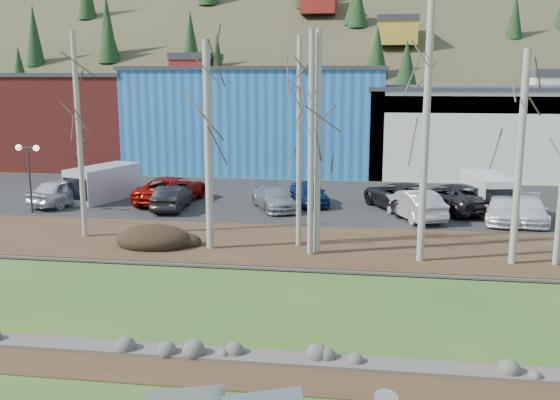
% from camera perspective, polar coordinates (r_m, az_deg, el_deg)
% --- Properties ---
extents(dirt_strip, '(80.00, 1.80, 0.03)m').
position_cam_1_polar(dirt_strip, '(16.76, -3.41, -15.63)').
color(dirt_strip, '#382616').
rests_on(dirt_strip, ground).
extents(near_bank_rocks, '(80.00, 0.80, 0.50)m').
position_cam_1_polar(near_bank_rocks, '(17.65, -2.73, -14.23)').
color(near_bank_rocks, '#47423D').
rests_on(near_bank_rocks, ground).
extents(river, '(80.00, 8.00, 0.90)m').
position_cam_1_polar(river, '(21.36, -0.60, -9.55)').
color(river, '#111932').
rests_on(river, ground).
extents(far_bank_rocks, '(80.00, 0.80, 0.46)m').
position_cam_1_polar(far_bank_rocks, '(25.19, 0.86, -6.26)').
color(far_bank_rocks, '#47423D').
rests_on(far_bank_rocks, ground).
extents(far_bank, '(80.00, 7.00, 0.15)m').
position_cam_1_polar(far_bank, '(28.22, 1.71, -4.17)').
color(far_bank, '#382616').
rests_on(far_bank, ground).
extents(parking_lot, '(80.00, 14.00, 0.14)m').
position_cam_1_polar(parking_lot, '(38.39, 3.53, -0.03)').
color(parking_lot, black).
rests_on(parking_lot, ground).
extents(building_brick, '(16.32, 12.24, 7.80)m').
position_cam_1_polar(building_brick, '(58.33, -19.52, 7.03)').
color(building_brick, maroon).
rests_on(building_brick, ground).
extents(building_blue, '(20.40, 12.24, 8.30)m').
position_cam_1_polar(building_blue, '(52.43, -1.70, 7.53)').
color(building_blue, '#2055AB').
rests_on(building_blue, ground).
extents(building_white, '(18.36, 12.24, 6.80)m').
position_cam_1_polar(building_white, '(52.43, 18.18, 6.16)').
color(building_white, silver).
rests_on(building_white, ground).
extents(hillside, '(160.00, 72.00, 35.00)m').
position_cam_1_polar(hillside, '(97.07, 6.76, 17.08)').
color(hillside, '#373322').
rests_on(hillside, ground).
extents(dirt_mound, '(3.43, 2.42, 0.67)m').
position_cam_1_polar(dirt_mound, '(28.43, -11.46, -3.42)').
color(dirt_mound, black).
rests_on(dirt_mound, far_bank).
extents(birch_0, '(0.24, 0.24, 9.43)m').
position_cam_1_polar(birch_0, '(30.19, -17.89, 5.56)').
color(birch_0, '#ABA79A').
rests_on(birch_0, far_bank).
extents(birch_1, '(0.32, 0.32, 8.93)m').
position_cam_1_polar(birch_1, '(26.85, -6.58, 4.84)').
color(birch_1, '#ABA79A').
rests_on(birch_1, far_bank).
extents(birch_2, '(0.27, 0.27, 9.30)m').
position_cam_1_polar(birch_2, '(26.01, 3.47, 5.10)').
color(birch_2, '#ABA79A').
rests_on(birch_2, far_bank).
extents(birch_3, '(0.22, 0.22, 9.13)m').
position_cam_1_polar(birch_3, '(27.13, 1.75, 5.19)').
color(birch_3, '#ABA79A').
rests_on(birch_3, far_bank).
extents(birch_4, '(0.23, 0.23, 9.28)m').
position_cam_1_polar(birch_4, '(25.76, 2.84, 5.02)').
color(birch_4, '#ABA79A').
rests_on(birch_4, far_bank).
extents(birch_5, '(0.29, 0.29, 10.79)m').
position_cam_1_polar(birch_5, '(25.37, 13.19, 6.36)').
color(birch_5, '#ABA79A').
rests_on(birch_5, far_bank).
extents(birch_6, '(0.29, 0.29, 8.46)m').
position_cam_1_polar(birch_6, '(26.19, 21.05, 3.48)').
color(birch_6, '#ABA79A').
rests_on(birch_6, far_bank).
extents(street_lamp, '(1.44, 0.48, 3.78)m').
position_cam_1_polar(street_lamp, '(36.70, -22.03, 3.46)').
color(street_lamp, '#262628').
rests_on(street_lamp, parking_lot).
extents(car_0, '(3.15, 5.01, 1.59)m').
position_cam_1_polar(car_0, '(38.76, -19.10, 0.77)').
color(car_0, silver).
rests_on(car_0, parking_lot).
extents(car_1, '(1.71, 4.24, 1.37)m').
position_cam_1_polar(car_1, '(35.79, -9.82, 0.22)').
color(car_1, black).
rests_on(car_1, parking_lot).
extents(car_2, '(3.47, 6.04, 1.59)m').
position_cam_1_polar(car_2, '(37.75, -9.88, 0.96)').
color(car_2, '#9E0E07').
rests_on(car_2, parking_lot).
extents(car_3, '(3.56, 4.80, 1.29)m').
position_cam_1_polar(car_3, '(35.42, -0.54, 0.21)').
color(car_3, gray).
rests_on(car_3, parking_lot).
extents(car_4, '(3.00, 4.40, 1.39)m').
position_cam_1_polar(car_4, '(36.70, 2.69, 0.67)').
color(car_4, '#132350').
rests_on(car_4, parking_lot).
extents(car_5, '(3.33, 5.00, 1.56)m').
position_cam_1_polar(car_5, '(33.79, 12.13, -0.36)').
color(car_5, silver).
rests_on(car_5, parking_lot).
extents(car_6, '(4.86, 6.22, 1.57)m').
position_cam_1_polar(car_6, '(35.97, 10.99, 0.40)').
color(car_6, black).
rests_on(car_6, parking_lot).
extents(car_7, '(2.36, 4.60, 1.28)m').
position_cam_1_polar(car_7, '(34.69, 21.78, -0.86)').
color(car_7, white).
rests_on(car_7, parking_lot).
extents(car_8, '(4.86, 6.22, 1.57)m').
position_cam_1_polar(car_8, '(36.22, 15.55, 0.26)').
color(car_8, black).
rests_on(car_8, parking_lot).
extents(car_9, '(2.36, 4.60, 1.28)m').
position_cam_1_polar(car_9, '(34.41, 19.67, -0.81)').
color(car_9, white).
rests_on(car_9, parking_lot).
extents(van_white, '(2.59, 4.82, 2.00)m').
position_cam_1_polar(van_white, '(36.74, 18.56, 0.58)').
color(van_white, white).
rests_on(van_white, parking_lot).
extents(van_grey, '(3.40, 5.10, 2.06)m').
position_cam_1_polar(van_grey, '(39.38, -16.00, 1.46)').
color(van_grey, silver).
rests_on(van_grey, parking_lot).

